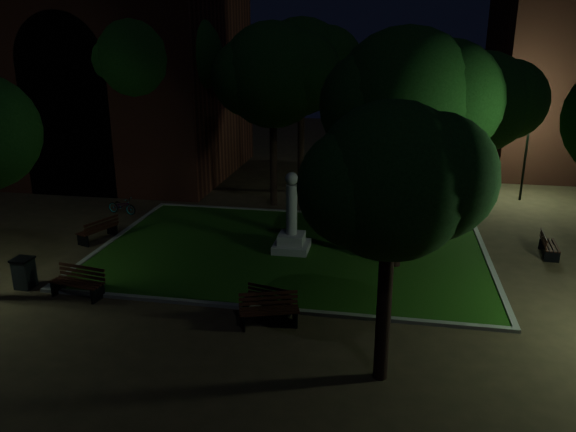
% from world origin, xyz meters
% --- Properties ---
extents(ground, '(80.00, 80.00, 0.00)m').
position_xyz_m(ground, '(0.00, 0.00, 0.00)').
color(ground, '#413220').
extents(lawn, '(15.00, 10.00, 0.08)m').
position_xyz_m(lawn, '(0.00, 2.00, 0.04)').
color(lawn, '#1E4910').
rests_on(lawn, ground).
extents(lawn_kerb, '(15.40, 10.40, 0.12)m').
position_xyz_m(lawn_kerb, '(0.00, 2.00, 0.06)').
color(lawn_kerb, slate).
rests_on(lawn_kerb, ground).
extents(monument, '(1.40, 1.40, 3.20)m').
position_xyz_m(monument, '(0.00, 2.00, 0.96)').
color(monument, '#A8A39B').
rests_on(monument, lawn).
extents(building_main, '(20.00, 12.00, 15.00)m').
position_xyz_m(building_main, '(-15.86, 13.79, 7.38)').
color(building_main, '#4F2218').
rests_on(building_main, ground).
extents(tree_north_wl, '(6.17, 5.04, 8.99)m').
position_xyz_m(tree_north_wl, '(-1.93, 8.33, 6.46)').
color(tree_north_wl, black).
rests_on(tree_north_wl, ground).
extents(tree_north_er, '(6.03, 4.92, 8.09)m').
position_xyz_m(tree_north_er, '(5.59, 9.96, 5.63)').
color(tree_north_er, black).
rests_on(tree_north_er, ground).
extents(tree_ne, '(5.83, 4.76, 7.66)m').
position_xyz_m(tree_ne, '(7.91, 9.45, 5.27)').
color(tree_ne, black).
rests_on(tree_ne, ground).
extents(tree_se, '(4.52, 3.69, 6.98)m').
position_xyz_m(tree_se, '(3.81, -6.13, 5.12)').
color(tree_se, black).
rests_on(tree_se, ground).
extents(tree_nw, '(7.25, 5.92, 10.18)m').
position_xyz_m(tree_nw, '(-8.92, 10.25, 7.21)').
color(tree_nw, black).
rests_on(tree_nw, ground).
extents(tree_far_north, '(5.99, 4.89, 9.23)m').
position_xyz_m(tree_far_north, '(-0.97, 11.02, 6.77)').
color(tree_far_north, black).
rests_on(tree_far_north, ground).
extents(tree_extra, '(6.25, 5.10, 8.64)m').
position_xyz_m(tree_extra, '(4.21, 1.18, 6.09)').
color(tree_extra, black).
rests_on(tree_extra, ground).
extents(lamppost_nw, '(1.18, 0.28, 4.60)m').
position_xyz_m(lamppost_nw, '(-12.02, 9.59, 3.21)').
color(lamppost_nw, black).
rests_on(lamppost_nw, ground).
extents(lamppost_ne, '(1.18, 0.28, 4.30)m').
position_xyz_m(lamppost_ne, '(10.56, 11.52, 3.02)').
color(lamppost_ne, black).
rests_on(lamppost_ne, ground).
extents(bench_near_left, '(1.63, 0.91, 0.85)m').
position_xyz_m(bench_near_left, '(0.18, -3.31, 0.40)').
color(bench_near_left, black).
rests_on(bench_near_left, ground).
extents(bench_near_right, '(1.88, 1.13, 0.97)m').
position_xyz_m(bench_near_right, '(0.37, -3.95, 0.46)').
color(bench_near_right, black).
rests_on(bench_near_right, ground).
extents(bench_west_near, '(1.90, 0.93, 1.00)m').
position_xyz_m(bench_west_near, '(-6.25, -3.19, 0.47)').
color(bench_west_near, black).
rests_on(bench_west_near, ground).
extents(bench_left_side, '(1.22, 1.89, 0.98)m').
position_xyz_m(bench_left_side, '(-8.22, 1.82, 0.46)').
color(bench_left_side, black).
rests_on(bench_left_side, ground).
extents(bench_right_side, '(0.70, 1.65, 0.88)m').
position_xyz_m(bench_right_side, '(9.99, 3.45, 0.42)').
color(bench_right_side, black).
rests_on(bench_right_side, ground).
extents(bench_far_side, '(1.53, 0.84, 0.80)m').
position_xyz_m(bench_far_side, '(4.11, 9.46, 0.38)').
color(bench_far_side, black).
rests_on(bench_far_side, ground).
extents(trash_bin, '(0.64, 0.64, 1.08)m').
position_xyz_m(trash_bin, '(-8.41, -2.93, 0.55)').
color(trash_bin, black).
rests_on(trash_bin, ground).
extents(bicycle, '(1.61, 0.82, 0.81)m').
position_xyz_m(bicycle, '(-8.99, 5.51, 0.40)').
color(bicycle, black).
rests_on(bicycle, ground).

